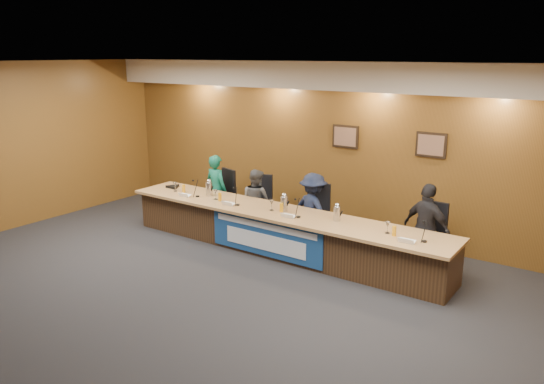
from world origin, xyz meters
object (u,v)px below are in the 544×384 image
(panelist_a, at_px, (217,190))
(panelist_b, at_px, (256,201))
(panelist_c, at_px, (313,210))
(dais_body, at_px, (279,232))
(banner, at_px, (265,237))
(office_chair_c, at_px, (316,218))
(carafe_right, at_px, (337,214))
(carafe_left, at_px, (209,189))
(speakerphone, at_px, (173,187))
(office_chair_a, at_px, (220,199))
(office_chair_d, at_px, (428,241))
(panelist_d, at_px, (427,229))
(carafe_mid, at_px, (284,204))
(office_chair_b, at_px, (259,207))

(panelist_a, relative_size, panelist_b, 1.13)
(panelist_c, bearing_deg, dais_body, 77.58)
(panelist_a, bearing_deg, panelist_c, -173.66)
(banner, bearing_deg, panelist_a, 152.32)
(office_chair_c, height_order, carafe_right, carafe_right)
(dais_body, height_order, carafe_left, carafe_left)
(speakerphone, bearing_deg, carafe_right, -0.25)
(office_chair_a, height_order, office_chair_d, same)
(panelist_d, bearing_deg, panelist_a, 18.02)
(carafe_left, bearing_deg, carafe_mid, -0.80)
(dais_body, height_order, carafe_mid, carafe_mid)
(office_chair_a, distance_m, carafe_right, 3.10)
(panelist_c, xyz_separation_m, panelist_d, (2.04, 0.00, 0.05))
(office_chair_b, xyz_separation_m, office_chair_d, (3.29, 0.00, 0.00))
(panelist_a, xyz_separation_m, carafe_mid, (2.02, -0.59, 0.17))
(panelist_b, bearing_deg, panelist_c, -173.11)
(panelist_c, distance_m, speakerphone, 2.95)
(panelist_d, bearing_deg, office_chair_c, 15.21)
(dais_body, xyz_separation_m, panelist_c, (0.31, 0.59, 0.31))
(carafe_mid, bearing_deg, panelist_c, 69.50)
(office_chair_b, xyz_separation_m, carafe_mid, (1.04, -0.69, 0.39))
(panelist_c, relative_size, office_chair_b, 2.76)
(dais_body, xyz_separation_m, office_chair_a, (-1.92, 0.69, 0.13))
(panelist_d, bearing_deg, panelist_b, 18.02)
(office_chair_b, bearing_deg, carafe_right, -40.32)
(panelist_d, distance_m, office_chair_c, 2.05)
(office_chair_c, bearing_deg, dais_body, -131.39)
(banner, height_order, carafe_right, carafe_right)
(office_chair_b, distance_m, office_chair_d, 3.29)
(panelist_a, bearing_deg, office_chair_a, -83.66)
(office_chair_d, bearing_deg, office_chair_b, -177.38)
(panelist_a, bearing_deg, office_chair_c, -171.10)
(office_chair_b, bearing_deg, speakerphone, 178.78)
(panelist_a, relative_size, office_chair_b, 2.92)
(office_chair_c, distance_m, office_chair_d, 2.04)
(panelist_d, distance_m, carafe_right, 1.39)
(office_chair_b, distance_m, speakerphone, 1.78)
(speakerphone, bearing_deg, panelist_c, 10.50)
(panelist_a, height_order, carafe_left, panelist_a)
(panelist_b, distance_m, office_chair_d, 3.30)
(banner, bearing_deg, carafe_mid, 77.51)
(banner, bearing_deg, carafe_left, 164.53)
(office_chair_c, distance_m, carafe_right, 1.08)
(office_chair_b, bearing_deg, carafe_mid, -55.99)
(office_chair_b, distance_m, carafe_left, 1.02)
(dais_body, distance_m, banner, 0.42)
(office_chair_b, height_order, carafe_right, carafe_right)
(speakerphone, bearing_deg, panelist_b, 18.12)
(panelist_a, bearing_deg, panelist_d, -173.66)
(office_chair_b, distance_m, carafe_mid, 1.30)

